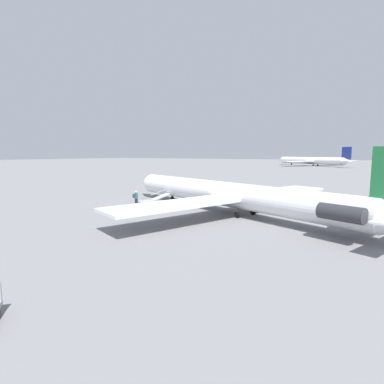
# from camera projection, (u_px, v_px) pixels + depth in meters

# --- Properties ---
(ground_plane) EXTENTS (600.00, 600.00, 0.00)m
(ground_plane) POSITION_uv_depth(u_px,v_px,m) (224.00, 212.00, 30.07)
(ground_plane) COLOR slate
(airplane_main) EXTENTS (32.43, 25.65, 6.27)m
(airplane_main) POSITION_uv_depth(u_px,v_px,m) (231.00, 195.00, 29.10)
(airplane_main) COLOR white
(airplane_main) RESTS_ON ground
(airplane_taxiing_distant) EXTENTS (40.36, 32.24, 8.80)m
(airplane_taxiing_distant) POSITION_uv_depth(u_px,v_px,m) (311.00, 160.00, 146.55)
(airplane_taxiing_distant) COLOR white
(airplane_taxiing_distant) RESTS_ON ground
(boarding_stairs) EXTENTS (2.39, 4.11, 1.60)m
(boarding_stairs) POSITION_uv_depth(u_px,v_px,m) (149.00, 202.00, 34.31)
(boarding_stairs) COLOR #B2B2B7
(boarding_stairs) RESTS_ON ground
(passenger) EXTENTS (0.44, 0.57, 1.74)m
(passenger) POSITION_uv_depth(u_px,v_px,m) (136.00, 198.00, 33.09)
(passenger) COLOR #23232D
(passenger) RESTS_ON ground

